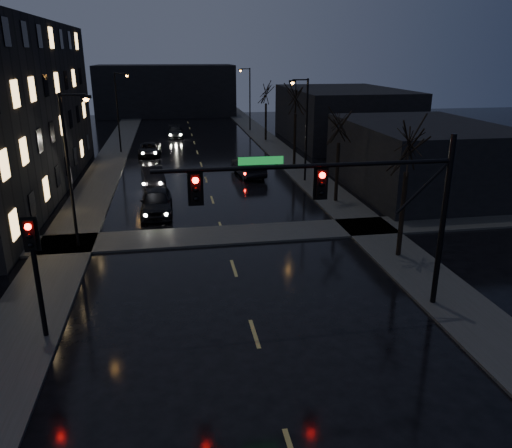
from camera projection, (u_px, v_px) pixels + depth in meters
name	position (u px, v px, depth m)	size (l,w,h in m)	color
sidewalk_left	(103.00, 175.00, 42.17)	(3.00, 140.00, 0.12)	#2D2D2B
sidewalk_right	(298.00, 167.00, 44.88)	(3.00, 140.00, 0.12)	#2D2D2B
sidewalk_cross	(224.00, 235.00, 28.15)	(40.00, 3.00, 0.12)	#2D2D2B
commercial_right_near	(421.00, 157.00, 36.82)	(10.00, 14.00, 5.00)	black
commercial_right_far	(342.00, 115.00, 57.40)	(12.00, 18.00, 6.00)	black
far_block	(166.00, 90.00, 81.86)	(22.00, 10.00, 8.00)	black
signal_mast	(353.00, 195.00, 18.34)	(11.11, 0.41, 7.00)	black
signal_pole_left	(35.00, 262.00, 17.13)	(0.35, 0.41, 4.53)	black
tree_near	(410.00, 134.00, 23.29)	(3.52, 3.52, 8.08)	black
tree_mid_a	(340.00, 117.00, 32.74)	(3.30, 3.30, 7.58)	black
tree_mid_b	(296.00, 92.00, 43.67)	(3.74, 3.74, 8.59)	black
tree_far	(266.00, 88.00, 56.90)	(3.43, 3.43, 7.88)	black
streetlight_l_near	(72.00, 159.00, 24.94)	(1.53, 0.28, 8.00)	black
streetlight_l_far	(119.00, 106.00, 50.11)	(1.53, 0.28, 8.00)	black
streetlight_r_mid	(304.00, 122.00, 38.54)	(1.53, 0.28, 8.00)	black
streetlight_r_far	(248.00, 94.00, 64.65)	(1.53, 0.28, 8.00)	black
oncoming_car_a	(156.00, 202.00, 31.79)	(1.97, 4.89, 1.67)	black
oncoming_car_b	(153.00, 176.00, 38.90)	(1.53, 4.38, 1.44)	black
oncoming_car_c	(150.00, 149.00, 50.22)	(2.13, 4.61, 1.28)	black
oncoming_car_d	(175.00, 132.00, 60.97)	(1.84, 4.52, 1.31)	black
lead_car	(248.00, 166.00, 41.78)	(1.76, 5.05, 1.66)	black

